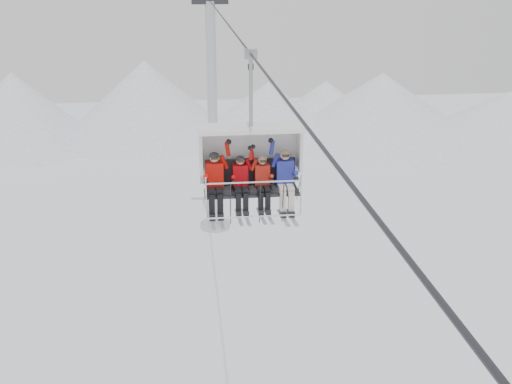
{
  "coord_description": "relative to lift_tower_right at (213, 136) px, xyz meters",
  "views": [
    {
      "loc": [
        -1.61,
        -14.13,
        15.39
      ],
      "look_at": [
        0.0,
        0.0,
        10.23
      ],
      "focal_mm": 45.0,
      "sensor_mm": 36.0,
      "label": 1
    }
  ],
  "objects": [
    {
      "name": "skier_far_left",
      "position": [
        -0.92,
        -21.07,
        4.46
      ],
      "size": [
        0.44,
        1.69,
        1.71
      ],
      "color": "red",
      "rests_on": "chairlift_carrier"
    },
    {
      "name": "skier_far_right",
      "position": [
        0.85,
        -21.07,
        4.46
      ],
      "size": [
        0.44,
        1.69,
        1.72
      ],
      "color": "#252D9C",
      "rests_on": "chairlift_carrier"
    },
    {
      "name": "haul_cable",
      "position": [
        0.0,
        -22.0,
        7.52
      ],
      "size": [
        0.06,
        50.0,
        0.06
      ],
      "primitive_type": "cylinder",
      "rotation": [
        1.57,
        0.0,
        0.0
      ],
      "color": "#2B2B30",
      "rests_on": "lift_tower_left"
    },
    {
      "name": "ridgeline",
      "position": [
        -1.58,
        20.05,
        -2.94
      ],
      "size": [
        72.0,
        21.0,
        7.0
      ],
      "color": "white",
      "rests_on": "ground"
    },
    {
      "name": "skier_center_right",
      "position": [
        0.27,
        -21.09,
        4.39
      ],
      "size": [
        0.37,
        1.69,
        1.51
      ],
      "color": "#B21E13",
      "rests_on": "chairlift_carrier"
    },
    {
      "name": "chairlift_carrier",
      "position": [
        0.0,
        -20.77,
        4.93
      ],
      "size": [
        2.54,
        1.17,
        3.98
      ],
      "color": "black",
      "rests_on": "haul_cable"
    },
    {
      "name": "skier_center_left",
      "position": [
        -0.28,
        -21.09,
        4.41
      ],
      "size": [
        0.38,
        1.69,
        1.54
      ],
      "color": "#AB050B",
      "rests_on": "chairlift_carrier"
    },
    {
      "name": "lift_tower_right",
      "position": [
        0.0,
        0.0,
        0.0
      ],
      "size": [
        2.0,
        1.8,
        13.48
      ],
      "color": "#B5B7BC",
      "rests_on": "ground"
    }
  ]
}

